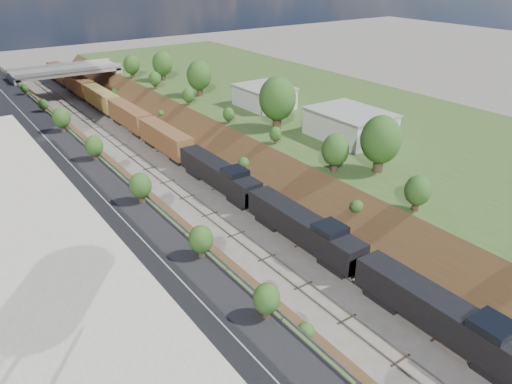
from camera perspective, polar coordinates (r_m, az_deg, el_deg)
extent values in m
cube|color=#335724|center=(92.21, 11.17, 7.09)|extent=(44.00, 180.00, 5.00)
cube|color=brown|center=(70.62, -15.12, -1.32)|extent=(10.00, 180.00, 10.00)
cube|color=brown|center=(79.59, -0.25, 2.70)|extent=(10.00, 180.00, 10.00)
cube|color=gray|center=(73.36, -9.03, 0.40)|extent=(1.58, 180.00, 0.18)
cube|color=gray|center=(75.50, -5.51, 1.35)|extent=(1.58, 180.00, 0.18)
cube|color=black|center=(67.43, -19.15, 1.57)|extent=(8.00, 180.00, 0.10)
cube|color=#99999E|center=(68.28, -15.95, 2.77)|extent=(0.06, 171.00, 0.30)
cube|color=brown|center=(45.75, -26.11, -10.07)|extent=(14.00, 62.00, 2.20)
cube|color=silver|center=(44.09, -26.91, -6.59)|extent=(14.00, 62.00, 4.30)
cube|color=gray|center=(127.03, -25.70, 10.37)|extent=(1.50, 8.00, 6.20)
cube|color=gray|center=(132.46, -15.84, 12.41)|extent=(1.50, 8.00, 6.20)
cube|color=gray|center=(128.63, -20.90, 12.79)|extent=(24.00, 8.00, 1.00)
cube|color=gray|center=(124.68, -20.45, 12.88)|extent=(24.00, 0.30, 0.80)
cube|color=gray|center=(132.30, -21.43, 13.37)|extent=(24.00, 0.30, 0.80)
cube|color=silver|center=(79.04, 10.65, 7.50)|extent=(9.00, 12.00, 4.00)
cube|color=silver|center=(94.85, 0.94, 10.78)|extent=(8.00, 10.00, 3.60)
cylinder|color=#473323|center=(67.10, 13.82, 3.32)|extent=(1.30, 1.30, 2.62)
ellipsoid|color=#25581F|center=(66.02, 14.10, 5.85)|extent=(5.25, 5.25, 6.30)
cylinder|color=#473323|center=(37.44, 6.00, -16.78)|extent=(0.66, 0.66, 1.22)
ellipsoid|color=#25581F|center=(36.48, 6.11, -15.07)|extent=(2.45, 2.45, 2.94)
cube|color=black|center=(46.83, 26.23, -18.03)|extent=(2.40, 4.00, 0.90)
cube|color=black|center=(47.73, 20.46, -12.91)|extent=(3.00, 18.01, 2.90)
cube|color=black|center=(45.03, 25.49, -13.70)|extent=(2.94, 3.10, 0.90)
cube|color=black|center=(58.08, 5.36, -3.93)|extent=(3.00, 18.01, 2.90)
cube|color=black|center=(72.05, -4.32, 2.15)|extent=(3.00, 18.01, 2.90)
cube|color=brown|center=(115.80, -17.34, 10.25)|extent=(3.00, 80.02, 3.60)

